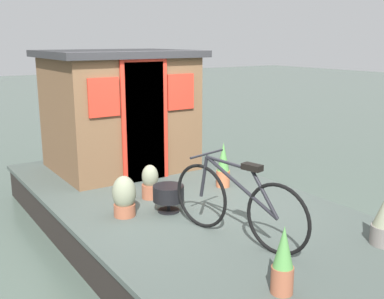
{
  "coord_description": "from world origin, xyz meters",
  "views": [
    {
      "loc": [
        -4.7,
        2.98,
        2.5
      ],
      "look_at": [
        -0.2,
        0.0,
        1.2
      ],
      "focal_mm": 42.91,
      "sensor_mm": 36.0,
      "label": 1
    }
  ],
  "objects_px": {
    "houseboat_cabin": "(119,110)",
    "bicycle": "(237,203)",
    "potted_plant_basil": "(150,182)",
    "potted_plant_rosemary": "(223,166)",
    "charcoal_grill": "(168,194)",
    "potted_plant_thyme": "(283,262)",
    "potted_plant_ivy": "(124,197)"
  },
  "relations": [
    {
      "from": "potted_plant_rosemary",
      "to": "charcoal_grill",
      "type": "height_order",
      "value": "potted_plant_rosemary"
    },
    {
      "from": "potted_plant_ivy",
      "to": "potted_plant_thyme",
      "type": "bearing_deg",
      "value": -171.44
    },
    {
      "from": "bicycle",
      "to": "potted_plant_basil",
      "type": "bearing_deg",
      "value": 4.5
    },
    {
      "from": "potted_plant_ivy",
      "to": "potted_plant_basil",
      "type": "distance_m",
      "value": 0.67
    },
    {
      "from": "houseboat_cabin",
      "to": "potted_plant_thyme",
      "type": "distance_m",
      "value": 4.26
    },
    {
      "from": "houseboat_cabin",
      "to": "potted_plant_rosemary",
      "type": "height_order",
      "value": "houseboat_cabin"
    },
    {
      "from": "charcoal_grill",
      "to": "potted_plant_thyme",
      "type": "bearing_deg",
      "value": 175.54
    },
    {
      "from": "potted_plant_basil",
      "to": "charcoal_grill",
      "type": "height_order",
      "value": "potted_plant_basil"
    },
    {
      "from": "houseboat_cabin",
      "to": "charcoal_grill",
      "type": "height_order",
      "value": "houseboat_cabin"
    },
    {
      "from": "potted_plant_ivy",
      "to": "bicycle",
      "type": "bearing_deg",
      "value": -151.18
    },
    {
      "from": "houseboat_cabin",
      "to": "charcoal_grill",
      "type": "xyz_separation_m",
      "value": [
        -2.11,
        0.37,
        -0.71
      ]
    },
    {
      "from": "potted_plant_ivy",
      "to": "houseboat_cabin",
      "type": "bearing_deg",
      "value": -23.99
    },
    {
      "from": "houseboat_cabin",
      "to": "potted_plant_thyme",
      "type": "bearing_deg",
      "value": 172.73
    },
    {
      "from": "potted_plant_basil",
      "to": "potted_plant_rosemary",
      "type": "bearing_deg",
      "value": -97.4
    },
    {
      "from": "bicycle",
      "to": "potted_plant_basil",
      "type": "height_order",
      "value": "bicycle"
    },
    {
      "from": "potted_plant_basil",
      "to": "potted_plant_thyme",
      "type": "bearing_deg",
      "value": 175.37
    },
    {
      "from": "potted_plant_thyme",
      "to": "potted_plant_rosemary",
      "type": "distance_m",
      "value": 2.78
    },
    {
      "from": "bicycle",
      "to": "potted_plant_rosemary",
      "type": "distance_m",
      "value": 1.74
    },
    {
      "from": "houseboat_cabin",
      "to": "potted_plant_ivy",
      "type": "distance_m",
      "value": 2.24
    },
    {
      "from": "potted_plant_rosemary",
      "to": "potted_plant_ivy",
      "type": "bearing_deg",
      "value": 98.49
    },
    {
      "from": "potted_plant_basil",
      "to": "charcoal_grill",
      "type": "xyz_separation_m",
      "value": [
        -0.54,
        0.05,
        0.01
      ]
    },
    {
      "from": "bicycle",
      "to": "potted_plant_thyme",
      "type": "bearing_deg",
      "value": 161.43
    },
    {
      "from": "bicycle",
      "to": "potted_plant_thyme",
      "type": "distance_m",
      "value": 1.06
    },
    {
      "from": "charcoal_grill",
      "to": "potted_plant_basil",
      "type": "bearing_deg",
      "value": -5.28
    },
    {
      "from": "houseboat_cabin",
      "to": "potted_plant_thyme",
      "type": "xyz_separation_m",
      "value": [
        -4.17,
        0.53,
        -0.66
      ]
    },
    {
      "from": "houseboat_cabin",
      "to": "potted_plant_ivy",
      "type": "bearing_deg",
      "value": 156.01
    },
    {
      "from": "houseboat_cabin",
      "to": "bicycle",
      "type": "distance_m",
      "value": 3.22
    },
    {
      "from": "houseboat_cabin",
      "to": "bicycle",
      "type": "xyz_separation_m",
      "value": [
        -3.17,
        0.2,
        -0.54
      ]
    },
    {
      "from": "houseboat_cabin",
      "to": "charcoal_grill",
      "type": "bearing_deg",
      "value": 170.02
    },
    {
      "from": "bicycle",
      "to": "potted_plant_basil",
      "type": "distance_m",
      "value": 1.62
    },
    {
      "from": "houseboat_cabin",
      "to": "potted_plant_basil",
      "type": "bearing_deg",
      "value": 168.42
    },
    {
      "from": "potted_plant_basil",
      "to": "charcoal_grill",
      "type": "bearing_deg",
      "value": 174.72
    }
  ]
}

